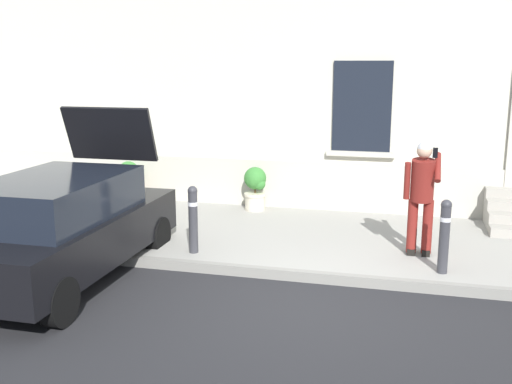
% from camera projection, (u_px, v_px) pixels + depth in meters
% --- Properties ---
extents(ground_plane, '(80.00, 80.00, 0.00)m').
position_uv_depth(ground_plane, '(307.00, 309.00, 7.44)').
color(ground_plane, '#232326').
extents(sidewalk, '(24.00, 3.60, 0.15)m').
position_uv_depth(sidewalk, '(335.00, 240.00, 10.07)').
color(sidewalk, '#99968E').
rests_on(sidewalk, ground).
extents(curb_edge, '(24.00, 0.12, 0.15)m').
position_uv_depth(curb_edge, '(318.00, 277.00, 8.31)').
color(curb_edge, gray).
rests_on(curb_edge, ground).
extents(building_facade, '(24.00, 1.52, 7.50)m').
position_uv_depth(building_facade, '(356.00, 25.00, 11.65)').
color(building_facade, beige).
rests_on(building_facade, ground).
extents(hatchback_car_black, '(1.81, 4.07, 2.34)m').
position_uv_depth(hatchback_car_black, '(62.00, 225.00, 8.29)').
color(hatchback_car_black, black).
rests_on(hatchback_car_black, ground).
extents(bollard_near_person, '(0.15, 0.15, 1.04)m').
position_uv_depth(bollard_near_person, '(444.00, 234.00, 8.16)').
color(bollard_near_person, '#333338').
rests_on(bollard_near_person, sidewalk).
extents(bollard_far_left, '(0.15, 0.15, 1.04)m').
position_uv_depth(bollard_far_left, '(193.00, 217.00, 9.05)').
color(bollard_far_left, '#333338').
rests_on(bollard_far_left, sidewalk).
extents(person_on_phone, '(0.51, 0.49, 1.75)m').
position_uv_depth(person_on_phone, '(422.00, 191.00, 8.79)').
color(person_on_phone, maroon).
rests_on(person_on_phone, sidewalk).
extents(planter_terracotta, '(0.44, 0.44, 0.86)m').
position_uv_depth(planter_terracotta, '(129.00, 181.00, 12.41)').
color(planter_terracotta, '#B25B38').
rests_on(planter_terracotta, sidewalk).
extents(planter_cream, '(0.44, 0.44, 0.86)m').
position_uv_depth(planter_cream, '(255.00, 187.00, 11.73)').
color(planter_cream, beige).
rests_on(planter_cream, sidewalk).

